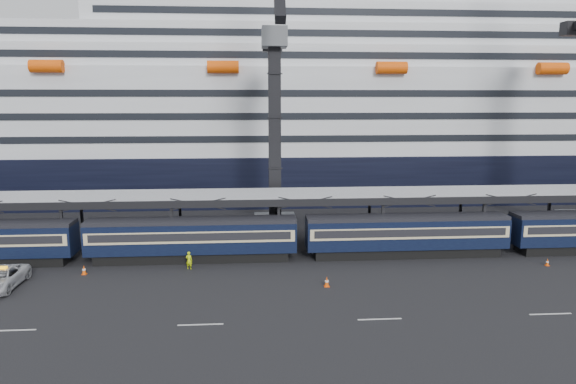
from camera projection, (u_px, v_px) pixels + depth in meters
name	position (u px, v px, depth m)	size (l,w,h in m)	color
ground	(546.00, 292.00, 39.52)	(260.00, 260.00, 0.00)	black
train	(441.00, 233.00, 48.62)	(133.05, 3.00, 4.05)	black
canopy	(473.00, 193.00, 52.34)	(130.00, 6.25, 5.53)	#95969C
cruise_ship	(384.00, 115.00, 82.43)	(214.09, 28.84, 34.00)	black
crane_dark_near	(275.00, 126.00, 54.27)	(4.50, 17.75, 35.08)	#484C50
pickup_truck	(0.00, 279.00, 40.14)	(2.69, 5.82, 1.62)	#AEAFB5
worker	(189.00, 260.00, 44.77)	(0.58, 0.38, 1.60)	#C5E20B
traffic_cone_b	(84.00, 270.00, 43.49)	(0.40, 0.40, 0.81)	#F75107
traffic_cone_c	(327.00, 282.00, 40.64)	(0.42, 0.42, 0.84)	#F75107
traffic_cone_d	(547.00, 262.00, 45.80)	(0.33, 0.33, 0.67)	#F75107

